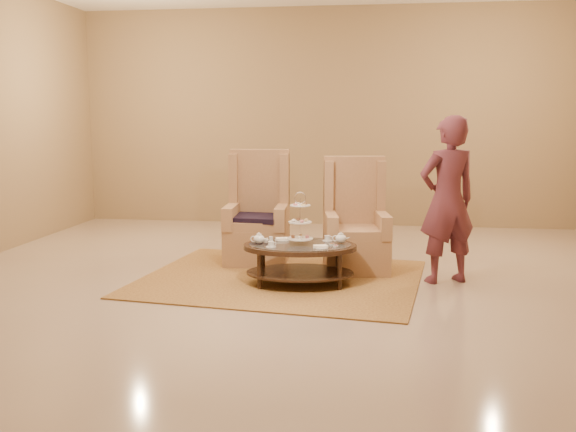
# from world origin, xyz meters

# --- Properties ---
(ground) EXTENTS (8.00, 8.00, 0.00)m
(ground) POSITION_xyz_m (0.00, 0.00, 0.00)
(ground) COLOR tan
(ground) RESTS_ON ground
(ceiling) EXTENTS (8.00, 8.00, 0.02)m
(ceiling) POSITION_xyz_m (0.00, 0.00, 0.00)
(ceiling) COLOR white
(ceiling) RESTS_ON ground
(wall_back) EXTENTS (8.00, 0.04, 3.50)m
(wall_back) POSITION_xyz_m (0.00, 4.00, 1.75)
(wall_back) COLOR #90754F
(wall_back) RESTS_ON ground
(rug) EXTENTS (3.25, 2.82, 0.02)m
(rug) POSITION_xyz_m (-0.14, 0.28, 0.01)
(rug) COLOR #A67E3B
(rug) RESTS_ON ground
(tea_table) EXTENTS (1.26, 0.93, 0.99)m
(tea_table) POSITION_xyz_m (0.09, 0.05, 0.36)
(tea_table) COLOR black
(tea_table) RESTS_ON ground
(armchair_left) EXTENTS (0.78, 0.80, 1.36)m
(armchair_left) POSITION_xyz_m (-0.55, 1.11, 0.46)
(armchair_left) COLOR #A3754C
(armchair_left) RESTS_ON ground
(armchair_right) EXTENTS (0.81, 0.83, 1.31)m
(armchair_right) POSITION_xyz_m (0.64, 0.82, 0.44)
(armchair_right) COLOR #A3754C
(armchair_right) RESTS_ON ground
(person) EXTENTS (0.77, 0.66, 1.78)m
(person) POSITION_xyz_m (1.62, 0.40, 0.89)
(person) COLOR #5B2730
(person) RESTS_ON ground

